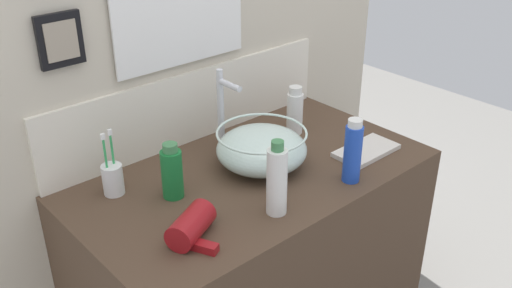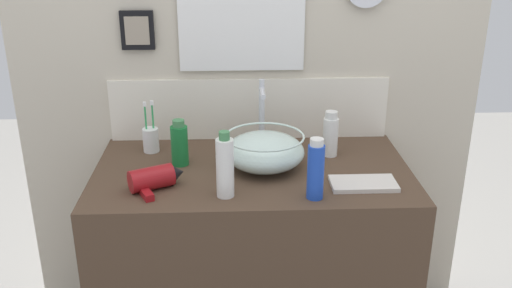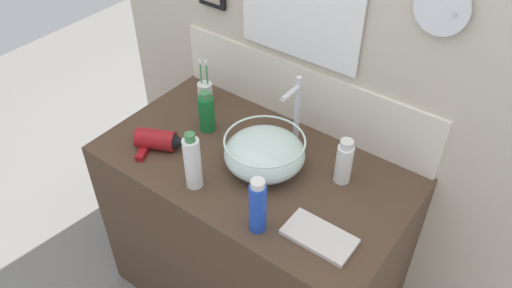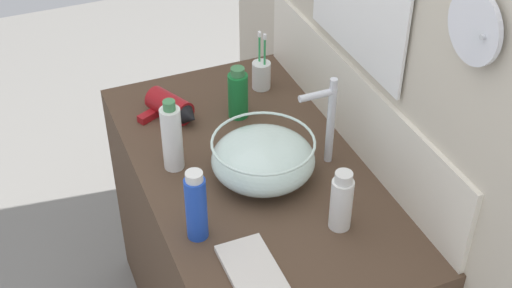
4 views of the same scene
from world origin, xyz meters
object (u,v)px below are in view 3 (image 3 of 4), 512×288
object	(u,v)px
faucet	(296,106)
shampoo_bottle	(206,112)
hair_drier	(159,141)
lotion_bottle	(258,206)
hand_towel	(319,236)
soap_dispenser	(193,162)
toothbrush_cup	(205,93)
spray_bottle	(344,162)
glass_bowl_sink	(265,153)

from	to	relation	value
faucet	shampoo_bottle	world-z (taller)	faucet
hair_drier	lotion_bottle	size ratio (longest dim) A/B	0.97
hair_drier	lotion_bottle	xyz separation A→B (m)	(0.54, -0.10, 0.06)
faucet	hand_towel	bearing A→B (deg)	-47.35
lotion_bottle	soap_dispenser	xyz separation A→B (m)	(-0.30, 0.03, 0.00)
toothbrush_cup	shampoo_bottle	distance (m)	0.19
faucet	soap_dispenser	xyz separation A→B (m)	(-0.14, -0.42, -0.05)
faucet	hair_drier	world-z (taller)	faucet
hair_drier	spray_bottle	bearing A→B (deg)	22.22
lotion_bottle	hand_towel	distance (m)	0.22
lotion_bottle	shampoo_bottle	xyz separation A→B (m)	(-0.47, 0.30, -0.02)
glass_bowl_sink	shampoo_bottle	bearing A→B (deg)	171.64
glass_bowl_sink	toothbrush_cup	size ratio (longest dim) A/B	1.41
spray_bottle	hand_towel	bearing A→B (deg)	-75.02
hair_drier	hand_towel	size ratio (longest dim) A/B	0.89
spray_bottle	lotion_bottle	bearing A→B (deg)	-106.84
hand_towel	glass_bowl_sink	bearing A→B (deg)	153.64
glass_bowl_sink	hand_towel	world-z (taller)	glass_bowl_sink
spray_bottle	hand_towel	world-z (taller)	spray_bottle
spray_bottle	shampoo_bottle	xyz separation A→B (m)	(-0.58, -0.06, -0.00)
faucet	spray_bottle	world-z (taller)	faucet
spray_bottle	lotion_bottle	size ratio (longest dim) A/B	0.85
shampoo_bottle	hand_towel	size ratio (longest dim) A/B	0.77
hair_drier	hand_towel	world-z (taller)	hair_drier
glass_bowl_sink	hand_towel	bearing A→B (deg)	-26.36
shampoo_bottle	hand_towel	distance (m)	0.69
soap_dispenser	hand_towel	world-z (taller)	soap_dispenser
glass_bowl_sink	spray_bottle	size ratio (longest dim) A/B	1.64
toothbrush_cup	spray_bottle	distance (m)	0.71
faucet	spray_bottle	xyz separation A→B (m)	(0.26, -0.09, -0.08)
soap_dispenser	spray_bottle	bearing A→B (deg)	39.25
spray_bottle	glass_bowl_sink	bearing A→B (deg)	-157.30
glass_bowl_sink	hair_drier	bearing A→B (deg)	-158.11
glass_bowl_sink	hair_drier	xyz separation A→B (m)	(-0.39, -0.15, -0.03)
toothbrush_cup	soap_dispenser	distance (m)	0.50
glass_bowl_sink	lotion_bottle	distance (m)	0.30
toothbrush_cup	soap_dispenser	world-z (taller)	soap_dispenser
hand_towel	hair_drier	bearing A→B (deg)	179.01
faucet	lotion_bottle	bearing A→B (deg)	-71.04
toothbrush_cup	soap_dispenser	size ratio (longest dim) A/B	0.91
faucet	shampoo_bottle	bearing A→B (deg)	-154.33
toothbrush_cup	shampoo_bottle	world-z (taller)	toothbrush_cup
toothbrush_cup	spray_bottle	bearing A→B (deg)	-5.64
lotion_bottle	soap_dispenser	distance (m)	0.30
glass_bowl_sink	faucet	world-z (taller)	faucet
toothbrush_cup	soap_dispenser	xyz separation A→B (m)	(0.30, -0.40, 0.06)
shampoo_bottle	hair_drier	bearing A→B (deg)	-108.62
faucet	hair_drier	size ratio (longest dim) A/B	1.38
lotion_bottle	hand_towel	size ratio (longest dim) A/B	0.92
toothbrush_cup	soap_dispenser	bearing A→B (deg)	-53.37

